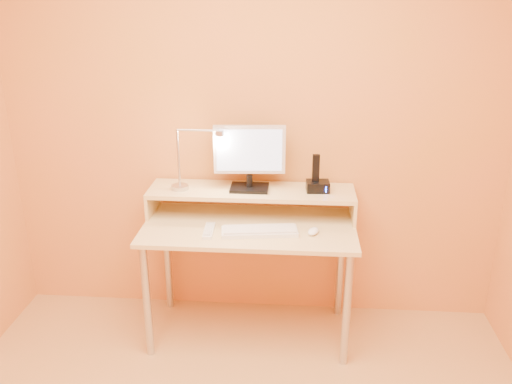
# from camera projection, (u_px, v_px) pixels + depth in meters

# --- Properties ---
(wall_back) EXTENTS (3.00, 0.04, 2.50)m
(wall_back) POSITION_uv_depth(u_px,v_px,m) (254.00, 120.00, 3.17)
(wall_back) COLOR #D57745
(wall_back) RESTS_ON floor
(desk_leg_fl) EXTENTS (0.04, 0.04, 0.69)m
(desk_leg_fl) POSITION_uv_depth(u_px,v_px,m) (147.00, 302.00, 3.00)
(desk_leg_fl) COLOR #B6B6BB
(desk_leg_fl) RESTS_ON floor
(desk_leg_fr) EXTENTS (0.04, 0.04, 0.69)m
(desk_leg_fr) POSITION_uv_depth(u_px,v_px,m) (347.00, 310.00, 2.92)
(desk_leg_fr) COLOR #B6B6BB
(desk_leg_fr) RESTS_ON floor
(desk_leg_bl) EXTENTS (0.04, 0.04, 0.69)m
(desk_leg_bl) POSITION_uv_depth(u_px,v_px,m) (168.00, 259.00, 3.47)
(desk_leg_bl) COLOR #B6B6BB
(desk_leg_bl) RESTS_ON floor
(desk_leg_br) EXTENTS (0.04, 0.04, 0.69)m
(desk_leg_br) POSITION_uv_depth(u_px,v_px,m) (340.00, 266.00, 3.39)
(desk_leg_br) COLOR #B6B6BB
(desk_leg_br) RESTS_ON floor
(desk_lower) EXTENTS (1.20, 0.60, 0.02)m
(desk_lower) POSITION_uv_depth(u_px,v_px,m) (249.00, 227.00, 3.07)
(desk_lower) COLOR tan
(desk_lower) RESTS_ON floor
(shelf_riser_left) EXTENTS (0.02, 0.30, 0.14)m
(shelf_riser_left) POSITION_uv_depth(u_px,v_px,m) (153.00, 201.00, 3.22)
(shelf_riser_left) COLOR tan
(shelf_riser_left) RESTS_ON desk_lower
(shelf_riser_right) EXTENTS (0.02, 0.30, 0.14)m
(shelf_riser_right) POSITION_uv_depth(u_px,v_px,m) (353.00, 207.00, 3.14)
(shelf_riser_right) COLOR tan
(shelf_riser_right) RESTS_ON desk_lower
(desk_shelf) EXTENTS (1.20, 0.30, 0.02)m
(desk_shelf) POSITION_uv_depth(u_px,v_px,m) (251.00, 191.00, 3.15)
(desk_shelf) COLOR tan
(desk_shelf) RESTS_ON desk_lower
(monitor_foot) EXTENTS (0.22, 0.16, 0.02)m
(monitor_foot) POSITION_uv_depth(u_px,v_px,m) (249.00, 188.00, 3.15)
(monitor_foot) COLOR black
(monitor_foot) RESTS_ON desk_shelf
(monitor_neck) EXTENTS (0.04, 0.04, 0.07)m
(monitor_neck) POSITION_uv_depth(u_px,v_px,m) (249.00, 181.00, 3.13)
(monitor_neck) COLOR black
(monitor_neck) RESTS_ON monitor_foot
(monitor_panel) EXTENTS (0.41, 0.06, 0.28)m
(monitor_panel) POSITION_uv_depth(u_px,v_px,m) (249.00, 150.00, 3.07)
(monitor_panel) COLOR silver
(monitor_panel) RESTS_ON monitor_neck
(monitor_back) EXTENTS (0.37, 0.04, 0.24)m
(monitor_back) POSITION_uv_depth(u_px,v_px,m) (250.00, 148.00, 3.10)
(monitor_back) COLOR black
(monitor_back) RESTS_ON monitor_panel
(monitor_screen) EXTENTS (0.37, 0.03, 0.24)m
(monitor_screen) POSITION_uv_depth(u_px,v_px,m) (249.00, 150.00, 3.06)
(monitor_screen) COLOR #B6CDFF
(monitor_screen) RESTS_ON monitor_panel
(lamp_base) EXTENTS (0.10, 0.10, 0.02)m
(lamp_base) POSITION_uv_depth(u_px,v_px,m) (180.00, 187.00, 3.14)
(lamp_base) COLOR #B6B6BB
(lamp_base) RESTS_ON desk_shelf
(lamp_post) EXTENTS (0.01, 0.01, 0.33)m
(lamp_post) POSITION_uv_depth(u_px,v_px,m) (178.00, 158.00, 3.08)
(lamp_post) COLOR #B6B6BB
(lamp_post) RESTS_ON lamp_base
(lamp_arm) EXTENTS (0.24, 0.01, 0.01)m
(lamp_arm) POSITION_uv_depth(u_px,v_px,m) (198.00, 130.00, 3.01)
(lamp_arm) COLOR #B6B6BB
(lamp_arm) RESTS_ON lamp_post
(lamp_head) EXTENTS (0.04, 0.04, 0.03)m
(lamp_head) POSITION_uv_depth(u_px,v_px,m) (220.00, 133.00, 3.01)
(lamp_head) COLOR #B6B6BB
(lamp_head) RESTS_ON lamp_arm
(lamp_bulb) EXTENTS (0.03, 0.03, 0.00)m
(lamp_bulb) POSITION_uv_depth(u_px,v_px,m) (220.00, 136.00, 3.02)
(lamp_bulb) COLOR #FFEAC6
(lamp_bulb) RESTS_ON lamp_head
(phone_dock) EXTENTS (0.14, 0.11, 0.06)m
(phone_dock) POSITION_uv_depth(u_px,v_px,m) (318.00, 186.00, 3.11)
(phone_dock) COLOR black
(phone_dock) RESTS_ON desk_shelf
(phone_handset) EXTENTS (0.04, 0.03, 0.16)m
(phone_handset) POSITION_uv_depth(u_px,v_px,m) (316.00, 168.00, 3.07)
(phone_handset) COLOR black
(phone_handset) RESTS_ON phone_dock
(phone_led) EXTENTS (0.01, 0.00, 0.04)m
(phone_led) POSITION_uv_depth(u_px,v_px,m) (326.00, 190.00, 3.06)
(phone_led) COLOR #1546FF
(phone_led) RESTS_ON phone_dock
(keyboard) EXTENTS (0.43, 0.19, 0.02)m
(keyboard) POSITION_uv_depth(u_px,v_px,m) (260.00, 232.00, 2.96)
(keyboard) COLOR silver
(keyboard) RESTS_ON desk_lower
(mouse) EXTENTS (0.08, 0.11, 0.03)m
(mouse) POSITION_uv_depth(u_px,v_px,m) (313.00, 231.00, 2.95)
(mouse) COLOR white
(mouse) RESTS_ON desk_lower
(remote_control) EXTENTS (0.06, 0.19, 0.02)m
(remote_control) POSITION_uv_depth(u_px,v_px,m) (209.00, 231.00, 2.97)
(remote_control) COLOR silver
(remote_control) RESTS_ON desk_lower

